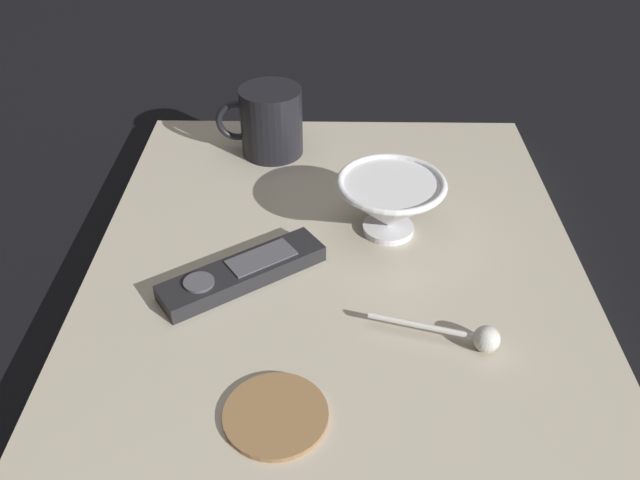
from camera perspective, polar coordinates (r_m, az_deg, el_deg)
name	(u,v)px	position (r m, az deg, el deg)	size (l,w,h in m)	color
ground_plane	(336,272)	(0.78, 1.37, -2.80)	(6.00, 6.00, 0.00)	black
table	(336,260)	(0.77, 1.39, -1.77)	(0.55, 0.63, 0.04)	#B7AD99
cereal_bowl	(390,203)	(0.76, 6.10, 3.22)	(0.13, 0.13, 0.07)	silver
coffee_mug	(270,121)	(0.92, -4.37, 10.24)	(0.12, 0.09, 0.09)	black
teaspoon	(475,337)	(0.65, 13.33, -8.17)	(0.12, 0.05, 0.03)	silver
tv_remote_near	(243,272)	(0.71, -6.72, -2.81)	(0.18, 0.14, 0.02)	black
drink_coaster	(276,415)	(0.59, -3.88, -14.92)	(0.09, 0.09, 0.01)	olive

